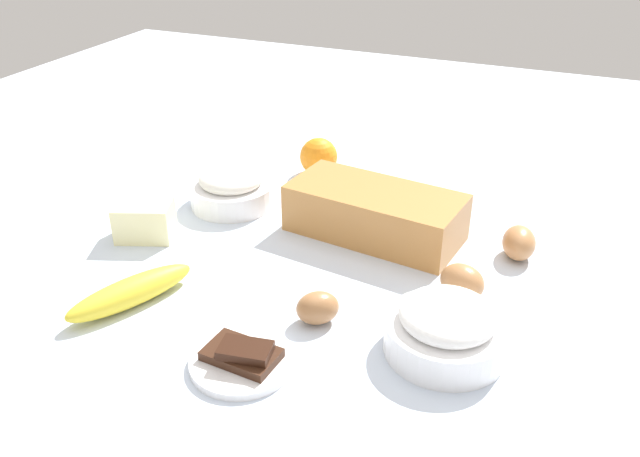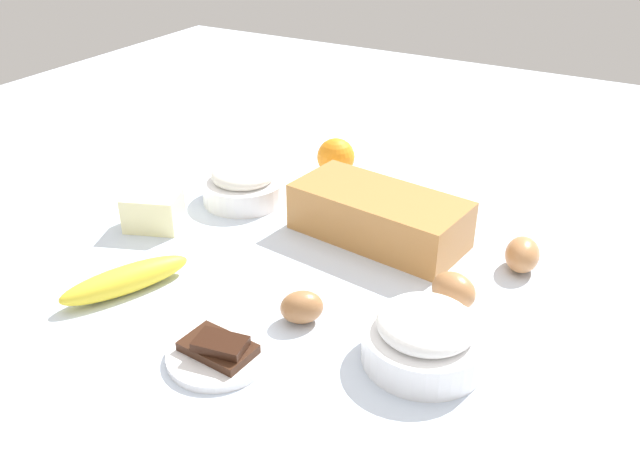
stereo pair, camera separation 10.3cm
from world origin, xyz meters
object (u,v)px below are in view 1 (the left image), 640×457
at_px(orange_fruit, 319,157).
at_px(sugar_bowl, 446,328).
at_px(egg_beside_bowl, 462,282).
at_px(egg_loose, 318,308).
at_px(chocolate_plate, 242,359).
at_px(egg_near_butter, 519,243).
at_px(flour_bowl, 232,188).
at_px(loaf_pan, 375,212).
at_px(banana, 131,292).
at_px(butter_block, 145,220).

bearing_deg(orange_fruit, sugar_bowl, -50.62).
relative_size(egg_beside_bowl, egg_loose, 1.11).
xyz_separation_m(egg_beside_bowl, chocolate_plate, (-0.21, -0.25, -0.02)).
bearing_deg(egg_loose, egg_near_butter, 51.01).
height_order(flour_bowl, egg_loose, flour_bowl).
bearing_deg(egg_loose, flour_bowl, 136.85).
relative_size(loaf_pan, flour_bowl, 1.98).
distance_m(loaf_pan, orange_fruit, 0.26).
height_order(orange_fruit, egg_beside_bowl, orange_fruit).
bearing_deg(banana, loaf_pan, 52.17).
xyz_separation_m(sugar_bowl, egg_loose, (-0.17, -0.01, -0.01)).
bearing_deg(egg_loose, butter_block, 163.75).
bearing_deg(loaf_pan, flour_bowl, -173.31).
distance_m(sugar_bowl, egg_near_butter, 0.27).
height_order(loaf_pan, egg_near_butter, loaf_pan).
height_order(sugar_bowl, banana, sugar_bowl).
bearing_deg(orange_fruit, flour_bowl, -116.67).
bearing_deg(orange_fruit, banana, -97.78).
relative_size(sugar_bowl, egg_near_butter, 2.21).
distance_m(egg_near_butter, egg_loose, 0.35).
relative_size(sugar_bowl, egg_beside_bowl, 2.37).
xyz_separation_m(egg_near_butter, egg_beside_bowl, (-0.06, -0.14, 0.00)).
distance_m(butter_block, egg_loose, 0.36).
bearing_deg(butter_block, egg_loose, -16.25).
relative_size(sugar_bowl, egg_loose, 2.65).
bearing_deg(egg_beside_bowl, sugar_bowl, -86.98).
height_order(egg_near_butter, egg_beside_bowl, same).
distance_m(orange_fruit, butter_block, 0.38).
bearing_deg(flour_bowl, egg_loose, -43.15).
bearing_deg(chocolate_plate, sugar_bowl, 29.17).
relative_size(sugar_bowl, chocolate_plate, 1.19).
bearing_deg(flour_bowl, sugar_bowl, -29.45).
height_order(sugar_bowl, egg_loose, sugar_bowl).
distance_m(egg_near_butter, chocolate_plate, 0.48).
height_order(orange_fruit, egg_loose, orange_fruit).
height_order(loaf_pan, egg_beside_bowl, loaf_pan).
bearing_deg(egg_near_butter, orange_fruit, 157.72).
bearing_deg(chocolate_plate, flour_bowl, 121.03).
bearing_deg(sugar_bowl, egg_near_butter, 79.24).
bearing_deg(loaf_pan, butter_block, -148.33).
bearing_deg(flour_bowl, chocolate_plate, -58.97).
bearing_deg(banana, egg_near_butter, 35.33).
xyz_separation_m(sugar_bowl, butter_block, (-0.52, 0.10, -0.00)).
height_order(egg_near_butter, egg_loose, egg_near_butter).
xyz_separation_m(loaf_pan, egg_loose, (0.01, -0.26, -0.02)).
distance_m(banana, egg_loose, 0.26).
relative_size(flour_bowl, egg_loose, 2.55).
distance_m(flour_bowl, egg_loose, 0.38).
relative_size(banana, orange_fruit, 2.58).
relative_size(egg_near_butter, chocolate_plate, 0.54).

